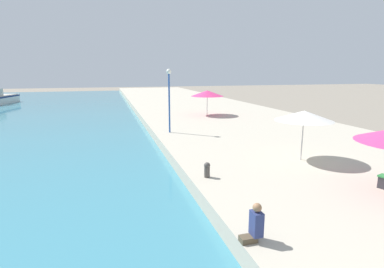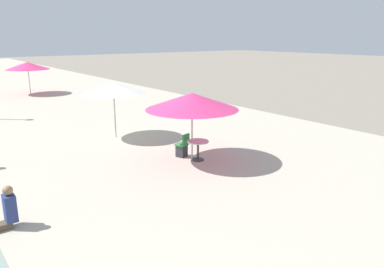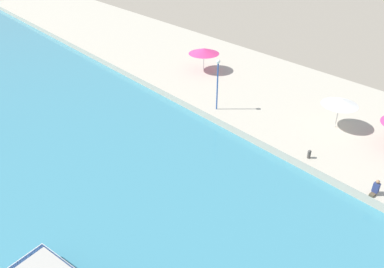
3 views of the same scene
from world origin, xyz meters
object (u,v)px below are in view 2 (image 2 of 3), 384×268
object	(u,v)px
cafe_umbrella_striped	(28,66)
cafe_table	(198,146)
cafe_umbrella_white	(113,88)
cafe_chair_left	(182,149)
cafe_umbrella_pink	(192,101)
person_at_quay	(8,209)

from	to	relation	value
cafe_umbrella_striped	cafe_table	world-z (taller)	cafe_umbrella_striped
cafe_umbrella_white	cafe_chair_left	xyz separation A→B (m)	(0.74, -4.18, -1.92)
cafe_table	cafe_chair_left	world-z (taller)	cafe_chair_left
cafe_umbrella_pink	person_at_quay	bearing A→B (deg)	-168.03
cafe_umbrella_white	person_at_quay	distance (m)	8.57
cafe_umbrella_white	cafe_table	distance (m)	5.25
cafe_table	cafe_chair_left	distance (m)	0.75
cafe_umbrella_striped	cafe_table	xyz separation A→B (m)	(0.53, -21.07, -1.68)
cafe_umbrella_white	cafe_umbrella_striped	xyz separation A→B (m)	(0.43, 16.20, -0.03)
cafe_umbrella_white	cafe_table	bearing A→B (deg)	-78.83
person_at_quay	cafe_umbrella_pink	bearing A→B (deg)	11.97
cafe_umbrella_pink	cafe_chair_left	size ratio (longest dim) A/B	3.69
cafe_table	cafe_chair_left	xyz separation A→B (m)	(-0.23, 0.69, -0.21)
cafe_chair_left	person_at_quay	bearing A→B (deg)	178.39
cafe_umbrella_white	cafe_umbrella_striped	distance (m)	16.21
cafe_umbrella_white	person_at_quay	bearing A→B (deg)	-133.29
person_at_quay	cafe_umbrella_white	bearing A→B (deg)	46.71
cafe_umbrella_pink	cafe_umbrella_white	size ratio (longest dim) A/B	1.18
cafe_table	cafe_umbrella_striped	bearing A→B (deg)	91.45
cafe_umbrella_striped	cafe_table	distance (m)	21.14
cafe_umbrella_white	cafe_umbrella_striped	size ratio (longest dim) A/B	0.86
cafe_umbrella_pink	cafe_chair_left	distance (m)	1.97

